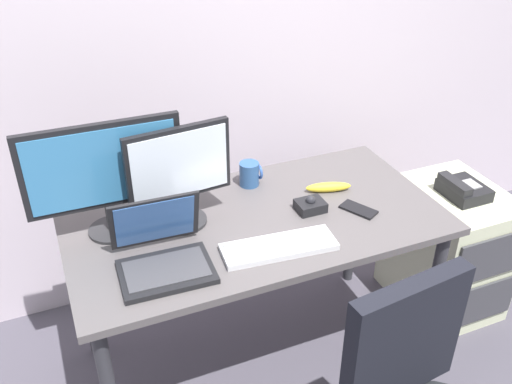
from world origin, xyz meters
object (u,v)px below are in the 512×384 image
file_cabinet (448,249)px  laptop (162,253)px  cell_phone (358,209)px  desk_phone (463,189)px  coffee_mug (250,174)px  monitor_side (180,172)px  keyboard (278,247)px  banana (328,187)px  trackball_mouse (310,205)px  monitor_main (104,172)px

file_cabinet → laptop: laptop is taller
laptop → cell_phone: (0.80, 0.04, -0.05)m
desk_phone → coffee_mug: coffee_mug is taller
monitor_side → coffee_mug: size_ratio=3.82×
coffee_mug → cell_phone: size_ratio=0.73×
keyboard → file_cabinet: bearing=11.5°
desk_phone → banana: banana is taller
desk_phone → banana: 0.65m
desk_phone → banana: size_ratio=1.05×
keyboard → trackball_mouse: (0.22, 0.18, 0.01)m
trackball_mouse → file_cabinet: bearing=1.6°
monitor_side → banana: monitor_side is taller
desk_phone → trackball_mouse: size_ratio=1.82×
monitor_main → cell_phone: (0.92, -0.23, -0.25)m
file_cabinet → monitor_main: monitor_main is taller
monitor_side → cell_phone: (0.66, -0.19, -0.22)m
file_cabinet → banana: 0.80m
keyboard → coffee_mug: (0.08, 0.46, 0.04)m
monitor_side → cell_phone: size_ratio=2.78×
monitor_side → keyboard: bearing=-48.7°
file_cabinet → laptop: 1.49m
file_cabinet → coffee_mug: 1.08m
monitor_side → trackball_mouse: bearing=-13.1°
monitor_side → desk_phone: bearing=-4.9°
keyboard → banana: bearing=38.3°
file_cabinet → desk_phone: size_ratio=3.14×
file_cabinet → banana: banana is taller
trackball_mouse → monitor_main: bearing=168.1°
file_cabinet → monitor_side: bearing=175.9°
desk_phone → keyboard: bearing=-169.3°
laptop → banana: laptop is taller
file_cabinet → desk_phone: (-0.01, -0.02, 0.35)m
desk_phone → coffee_mug: bearing=163.6°
file_cabinet → desk_phone: 0.35m
banana → keyboard: bearing=-141.7°
trackball_mouse → cell_phone: bearing=-23.5°
desk_phone → coffee_mug: size_ratio=1.94×
file_cabinet → desk_phone: bearing=-116.8°
desk_phone → keyboard: 1.02m
monitor_side → cell_phone: 0.72m
file_cabinet → monitor_main: (-1.52, 0.13, 0.69)m
banana → file_cabinet: bearing=-6.8°
cell_phone → banana: banana is taller
trackball_mouse → banana: trackball_mouse is taller
file_cabinet → keyboard: (-1.00, -0.21, 0.45)m
cell_phone → banana: 0.18m
monitor_side → keyboard: 0.45m
monitor_main → keyboard: monitor_main is taller
desk_phone → keyboard: (-1.00, -0.19, 0.10)m
monitor_main → banana: size_ratio=2.95×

